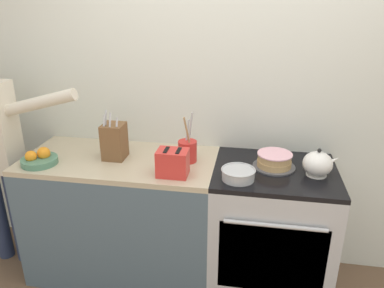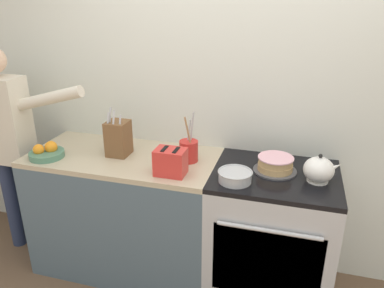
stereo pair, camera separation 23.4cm
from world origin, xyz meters
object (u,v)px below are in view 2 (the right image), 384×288
(tea_kettle, at_px, (319,170))
(mixing_bowl, at_px, (235,176))
(stove_range, at_px, (270,235))
(person_baker, at_px, (9,137))
(fruit_bowl, at_px, (47,152))
(layer_cake, at_px, (275,164))
(utensil_crock, at_px, (189,150))
(knife_block, at_px, (118,138))
(toaster, at_px, (171,162))

(tea_kettle, distance_m, mixing_bowl, 0.49)
(stove_range, relative_size, person_baker, 0.56)
(mixing_bowl, bearing_deg, fruit_bowl, 179.89)
(stove_range, distance_m, layer_cake, 0.50)
(stove_range, xyz_separation_m, utensil_crock, (-0.57, 0.04, 0.53))
(mixing_bowl, bearing_deg, person_baker, 175.33)
(knife_block, xyz_separation_m, fruit_bowl, (-0.45, -0.17, -0.09))
(stove_range, distance_m, person_baker, 1.99)
(tea_kettle, distance_m, toaster, 0.87)
(mixing_bowl, bearing_deg, stove_range, 36.69)
(stove_range, height_order, mixing_bowl, mixing_bowl)
(layer_cake, bearing_deg, tea_kettle, -14.86)
(tea_kettle, xyz_separation_m, toaster, (-0.86, -0.15, 0.01))
(layer_cake, xyz_separation_m, mixing_bowl, (-0.22, -0.21, -0.01))
(stove_range, bearing_deg, tea_kettle, -7.21)
(mixing_bowl, height_order, utensil_crock, utensil_crock)
(layer_cake, distance_m, person_baker, 1.92)
(stove_range, height_order, fruit_bowl, fruit_bowl)
(knife_block, bearing_deg, utensil_crock, 3.56)
(tea_kettle, bearing_deg, utensil_crock, 175.20)
(layer_cake, bearing_deg, fruit_bowl, -172.29)
(person_baker, bearing_deg, mixing_bowl, 5.46)
(mixing_bowl, bearing_deg, knife_block, 168.04)
(layer_cake, height_order, mixing_bowl, layer_cake)
(stove_range, distance_m, fruit_bowl, 1.59)
(layer_cake, relative_size, toaster, 1.33)
(stove_range, relative_size, knife_block, 2.71)
(utensil_crock, distance_m, person_baker, 1.36)
(knife_block, xyz_separation_m, person_baker, (-0.87, -0.04, -0.07))
(utensil_crock, distance_m, toaster, 0.22)
(tea_kettle, relative_size, mixing_bowl, 1.05)
(toaster, bearing_deg, person_baker, 173.47)
(layer_cake, distance_m, mixing_bowl, 0.30)
(utensil_crock, height_order, fruit_bowl, utensil_crock)
(layer_cake, height_order, toaster, toaster)
(stove_range, height_order, tea_kettle, tea_kettle)
(mixing_bowl, xyz_separation_m, knife_block, (-0.83, 0.18, 0.09))
(stove_range, bearing_deg, fruit_bowl, -173.72)
(layer_cake, distance_m, fruit_bowl, 1.51)
(tea_kettle, xyz_separation_m, fruit_bowl, (-1.75, -0.14, -0.04))
(tea_kettle, xyz_separation_m, person_baker, (-2.17, 0.00, -0.02))
(fruit_bowl, height_order, person_baker, person_baker)
(stove_range, xyz_separation_m, fruit_bowl, (-1.51, -0.17, 0.48))
(fruit_bowl, relative_size, person_baker, 0.14)
(tea_kettle, height_order, person_baker, person_baker)
(utensil_crock, xyz_separation_m, toaster, (-0.05, -0.22, 0.01))
(mixing_bowl, bearing_deg, utensil_crock, 149.02)
(layer_cake, relative_size, person_baker, 0.17)
(mixing_bowl, relative_size, toaster, 1.01)
(knife_block, xyz_separation_m, utensil_crock, (0.49, 0.03, -0.04))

